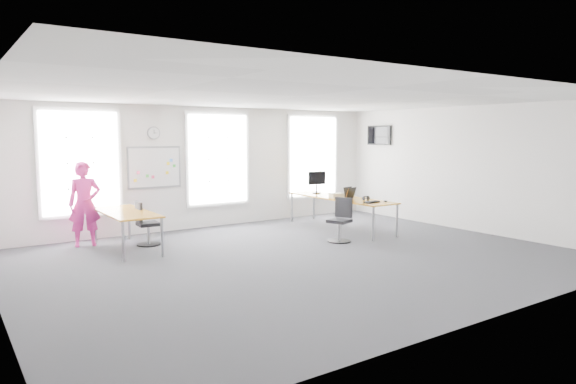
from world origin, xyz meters
TOP-DOWN VIEW (x-y plane):
  - floor at (0.00, 0.00)m, footprint 10.00×10.00m
  - ceiling at (0.00, 0.00)m, footprint 10.00×10.00m
  - wall_back at (0.00, 4.00)m, footprint 10.00×0.00m
  - wall_front at (0.00, -4.00)m, footprint 10.00×0.00m
  - wall_right at (5.00, 0.00)m, footprint 0.00×10.00m
  - window_left at (-3.00, 3.97)m, footprint 1.60×0.06m
  - window_mid at (0.30, 3.97)m, footprint 1.60×0.06m
  - window_right at (3.30, 3.97)m, footprint 1.60×0.06m
  - desk_right at (2.58, 1.89)m, footprint 0.86×3.22m
  - desk_left at (-2.49, 2.54)m, footprint 0.85×2.13m
  - chair_right at (1.58, 0.70)m, footprint 0.55×0.55m
  - chair_left at (-2.04, 2.69)m, footprint 0.49×0.49m
  - person at (-3.08, 3.36)m, footprint 0.70×0.52m
  - whiteboard at (-1.35, 3.97)m, footprint 1.20×0.03m
  - wall_clock at (-1.35, 3.97)m, footprint 0.30×0.04m
  - tv at (4.95, 3.00)m, footprint 0.06×0.90m
  - keyboard at (2.49, 0.69)m, footprint 0.45×0.24m
  - mouse at (2.81, 0.57)m, footprint 0.09×0.12m
  - lens_cap at (2.63, 0.98)m, footprint 0.07×0.07m
  - headphones at (2.68, 1.09)m, footprint 0.17×0.09m
  - laptop_sleeve at (2.57, 1.53)m, footprint 0.36×0.28m
  - paper_stack at (2.45, 1.89)m, footprint 0.34×0.28m
  - monitor at (2.62, 2.89)m, footprint 0.52×0.21m

SIDE VIEW (x-z plane):
  - floor at x=0.00m, z-range 0.00..0.00m
  - chair_left at x=-2.04m, z-range -0.06..0.87m
  - chair_right at x=1.58m, z-range -0.06..0.89m
  - desk_left at x=-2.49m, z-range 0.32..1.10m
  - desk_right at x=2.58m, z-range 0.34..1.12m
  - lens_cap at x=2.63m, z-range 0.78..0.79m
  - keyboard at x=2.49m, z-range 0.78..0.80m
  - mouse at x=2.81m, z-range 0.78..0.82m
  - headphones at x=2.68m, z-range 0.78..0.88m
  - paper_stack at x=2.45m, z-range 0.78..0.89m
  - person at x=-3.08m, z-range 0.00..1.76m
  - laptop_sleeve at x=2.57m, z-range 0.78..1.06m
  - monitor at x=2.62m, z-range 0.84..1.42m
  - wall_back at x=0.00m, z-range -3.50..6.50m
  - wall_front at x=0.00m, z-range -3.50..6.50m
  - wall_right at x=5.00m, z-range -3.50..6.50m
  - whiteboard at x=-1.35m, z-range 1.10..2.00m
  - window_left at x=-3.00m, z-range 0.60..2.80m
  - window_mid at x=0.30m, z-range 0.60..2.80m
  - window_right at x=3.30m, z-range 0.60..2.80m
  - tv at x=4.95m, z-range 2.02..2.57m
  - wall_clock at x=-1.35m, z-range 2.20..2.50m
  - ceiling at x=0.00m, z-range 3.00..3.00m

